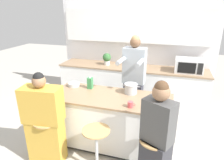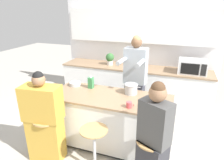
# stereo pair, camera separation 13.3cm
# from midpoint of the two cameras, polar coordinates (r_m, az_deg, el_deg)

# --- Properties ---
(ground_plane) EXTENTS (16.00, 16.00, 0.00)m
(ground_plane) POSITION_cam_midpoint_polar(r_m,az_deg,el_deg) (3.65, -1.47, -17.53)
(ground_plane) COLOR #B2ADA3
(wall_back) EXTENTS (3.66, 0.22, 2.70)m
(wall_back) POSITION_cam_midpoint_polar(r_m,az_deg,el_deg) (4.79, 5.76, 11.87)
(wall_back) COLOR white
(wall_back) RESTS_ON ground_plane
(back_counter) EXTENTS (3.40, 0.67, 0.93)m
(back_counter) POSITION_cam_midpoint_polar(r_m,az_deg,el_deg) (4.77, 4.55, -1.57)
(back_counter) COLOR white
(back_counter) RESTS_ON ground_plane
(kitchen_island) EXTENTS (1.92, 0.79, 0.89)m
(kitchen_island) POSITION_cam_midpoint_polar(r_m,az_deg,el_deg) (3.39, -1.54, -11.49)
(kitchen_island) COLOR black
(kitchen_island) RESTS_ON ground_plane
(bar_stool_leftmost) EXTENTS (0.38, 0.38, 0.69)m
(bar_stool_leftmost) POSITION_cam_midpoint_polar(r_m,az_deg,el_deg) (3.26, -18.81, -15.57)
(bar_stool_leftmost) COLOR tan
(bar_stool_leftmost) RESTS_ON ground_plane
(bar_stool_center) EXTENTS (0.38, 0.38, 0.69)m
(bar_stool_center) POSITION_cam_midpoint_polar(r_m,az_deg,el_deg) (2.93, -5.79, -19.02)
(bar_stool_center) COLOR tan
(bar_stool_center) RESTS_ON ground_plane
(bar_stool_rightmost) EXTENTS (0.38, 0.38, 0.69)m
(bar_stool_rightmost) POSITION_cam_midpoint_polar(r_m,az_deg,el_deg) (2.80, 10.21, -21.47)
(bar_stool_rightmost) COLOR tan
(bar_stool_rightmost) RESTS_ON ground_plane
(person_cooking) EXTENTS (0.43, 0.60, 1.78)m
(person_cooking) POSITION_cam_midpoint_polar(r_m,az_deg,el_deg) (3.69, 5.15, -1.24)
(person_cooking) COLOR #383842
(person_cooking) RESTS_ON ground_plane
(person_wrapped_blanket) EXTENTS (0.58, 0.35, 1.42)m
(person_wrapped_blanket) POSITION_cam_midpoint_polar(r_m,az_deg,el_deg) (3.12, -19.92, -11.31)
(person_wrapped_blanket) COLOR gold
(person_wrapped_blanket) RESTS_ON ground_plane
(person_seated_near) EXTENTS (0.43, 0.38, 1.48)m
(person_seated_near) POSITION_cam_midpoint_polar(r_m,az_deg,el_deg) (2.59, 11.11, -16.78)
(person_seated_near) COLOR #333338
(person_seated_near) RESTS_ON ground_plane
(cooking_pot) EXTENTS (0.30, 0.22, 0.16)m
(cooking_pot) POSITION_cam_midpoint_polar(r_m,az_deg,el_deg) (3.27, 4.26, -2.47)
(cooking_pot) COLOR #B7BABC
(cooking_pot) RESTS_ON kitchen_island
(fruit_bowl) EXTENTS (0.21, 0.21, 0.06)m
(fruit_bowl) POSITION_cam_midpoint_polar(r_m,az_deg,el_deg) (3.65, -11.88, -1.25)
(fruit_bowl) COLOR #B7BABC
(fruit_bowl) RESTS_ON kitchen_island
(coffee_cup_near) EXTENTS (0.11, 0.08, 0.09)m
(coffee_cup_near) POSITION_cam_midpoint_polar(r_m,az_deg,el_deg) (2.84, 3.95, -6.98)
(coffee_cup_near) COLOR #DB4C51
(coffee_cup_near) RESTS_ON kitchen_island
(banana_bunch) EXTENTS (0.13, 0.10, 0.04)m
(banana_bunch) POSITION_cam_midpoint_polar(r_m,az_deg,el_deg) (2.89, 10.93, -7.39)
(banana_bunch) COLOR yellow
(banana_bunch) RESTS_ON kitchen_island
(juice_carton) EXTENTS (0.08, 0.08, 0.21)m
(juice_carton) POSITION_cam_midpoint_polar(r_m,az_deg,el_deg) (3.48, -7.37, -0.86)
(juice_carton) COLOR #38844C
(juice_carton) RESTS_ON kitchen_island
(microwave) EXTENTS (0.56, 0.40, 0.29)m
(microwave) POSITION_cam_midpoint_polar(r_m,az_deg,el_deg) (4.46, 20.31, 3.88)
(microwave) COLOR white
(microwave) RESTS_ON back_counter
(potted_plant) EXTENTS (0.20, 0.20, 0.28)m
(potted_plant) POSITION_cam_midpoint_polar(r_m,az_deg,el_deg) (4.74, -2.29, 6.17)
(potted_plant) COLOR beige
(potted_plant) RESTS_ON back_counter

